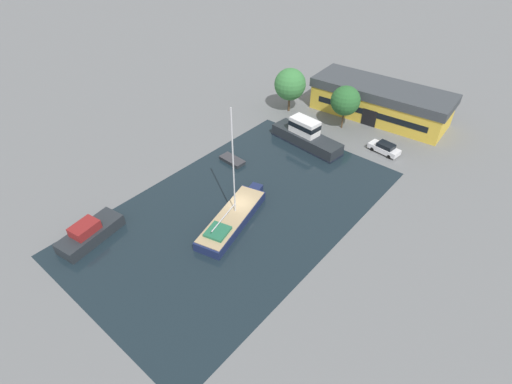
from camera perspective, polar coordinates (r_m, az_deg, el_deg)
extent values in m
plane|color=slate|center=(48.08, -2.30, -2.62)|extent=(440.00, 440.00, 0.00)
cube|color=black|center=(48.08, -2.30, -2.61)|extent=(23.70, 39.71, 0.01)
cube|color=gold|center=(70.12, 17.21, 11.73)|extent=(22.04, 9.42, 3.88)
cube|color=#383D42|center=(69.03, 17.63, 13.70)|extent=(22.71, 9.70, 1.46)
cube|color=black|center=(66.98, 15.82, 10.16)|extent=(2.40, 0.23, 2.72)
cube|color=black|center=(66.64, 15.93, 10.74)|extent=(18.26, 1.36, 0.97)
cylinder|color=brown|center=(65.28, 12.27, 10.11)|extent=(0.27, 0.27, 2.96)
sphere|color=#28602D|center=(63.88, 12.66, 12.61)|extent=(4.52, 4.52, 4.52)
cylinder|color=brown|center=(69.33, 4.74, 12.54)|extent=(0.36, 0.36, 2.81)
sphere|color=#387A3D|center=(67.94, 4.89, 15.08)|extent=(5.19, 5.19, 5.19)
cube|color=silver|center=(60.81, 17.83, 5.90)|extent=(4.67, 2.30, 0.73)
cube|color=black|center=(60.41, 18.09, 6.35)|extent=(2.50, 1.84, 0.57)
cube|color=black|center=(60.89, 17.16, 6.78)|extent=(0.20, 1.43, 0.46)
cylinder|color=black|center=(60.92, 16.28, 5.91)|extent=(0.62, 0.27, 0.60)
cylinder|color=black|center=(62.14, 17.10, 6.42)|extent=(0.62, 0.27, 0.60)
cylinder|color=black|center=(59.85, 18.47, 4.80)|extent=(0.62, 0.27, 0.60)
cylinder|color=black|center=(61.09, 19.25, 5.34)|extent=(0.62, 0.27, 0.60)
cube|color=#19234C|center=(46.06, -3.46, -3.93)|extent=(5.87, 11.78, 1.11)
cube|color=#19234C|center=(50.28, 0.00, 0.39)|extent=(1.69, 1.52, 1.11)
cube|color=tan|center=(45.67, -3.49, -3.38)|extent=(5.64, 11.31, 0.08)
cylinder|color=silver|center=(42.18, -3.27, 3.98)|extent=(0.16, 0.16, 13.07)
cylinder|color=silver|center=(43.83, -4.63, -3.59)|extent=(1.36, 4.98, 0.12)
cube|color=#236647|center=(43.60, -5.50, -5.64)|extent=(2.78, 2.97, 0.30)
cube|color=#23282D|center=(60.19, 7.23, 7.47)|extent=(11.53, 4.19, 1.73)
cube|color=black|center=(60.56, 7.17, 6.88)|extent=(11.65, 4.26, 0.18)
cube|color=white|center=(59.51, 6.96, 9.31)|extent=(4.49, 2.64, 2.22)
cube|color=black|center=(59.40, 6.98, 9.49)|extent=(4.58, 2.71, 0.71)
cube|color=#23282D|center=(56.20, -3.40, 4.51)|extent=(3.66, 1.84, 0.47)
cube|color=#333338|center=(56.05, -3.41, 4.74)|extent=(3.81, 1.95, 0.08)
cube|color=#23282D|center=(47.68, -22.54, -5.56)|extent=(3.91, 7.65, 1.36)
cube|color=maroon|center=(46.75, -23.29, -4.79)|extent=(2.40, 3.19, 1.05)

